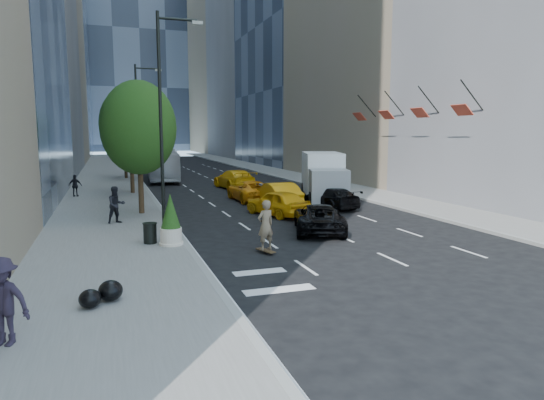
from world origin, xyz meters
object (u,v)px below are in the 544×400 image
object	(u,v)px
box_truck	(324,177)
planter_shrub	(171,220)
black_sedan_mercedes	(331,198)
city_bus	(162,164)
trash_can	(150,233)
skateboarder	(266,229)
black_sedan_lincoln	(319,218)

from	to	relation	value
box_truck	planter_shrub	size ratio (longest dim) A/B	3.49
black_sedan_mercedes	city_bus	xyz separation A→B (m)	(-7.98, 21.86, 0.92)
city_bus	trash_can	bearing A→B (deg)	-93.73
trash_can	planter_shrub	xyz separation A→B (m)	(0.79, -0.56, 0.60)
black_sedan_mercedes	trash_can	distance (m)	13.54
black_sedan_mercedes	city_bus	world-z (taller)	city_bus
skateboarder	black_sedan_lincoln	bearing A→B (deg)	-157.18
city_bus	skateboarder	bearing A→B (deg)	-85.54
black_sedan_mercedes	planter_shrub	distance (m)	13.19
skateboarder	black_sedan_mercedes	size ratio (longest dim) A/B	0.43
black_sedan_lincoln	trash_can	distance (m)	7.91
black_sedan_lincoln	planter_shrub	distance (m)	7.20
city_bus	planter_shrub	bearing A→B (deg)	-92.08
skateboarder	box_truck	distance (m)	15.09
skateboarder	black_sedan_lincoln	size ratio (longest dim) A/B	0.41
black_sedan_lincoln	trash_can	xyz separation A→B (m)	(-7.89, -0.56, -0.12)
skateboarder	black_sedan_lincoln	distance (m)	4.88
black_sedan_lincoln	planter_shrub	world-z (taller)	planter_shrub
black_sedan_lincoln	black_sedan_mercedes	world-z (taller)	black_sedan_lincoln
trash_can	black_sedan_mercedes	bearing A→B (deg)	31.14
black_sedan_mercedes	box_truck	world-z (taller)	box_truck
black_sedan_lincoln	planter_shrub	bearing A→B (deg)	28.49
trash_can	planter_shrub	bearing A→B (deg)	-35.04
black_sedan_lincoln	black_sedan_mercedes	xyz separation A→B (m)	(3.70, 6.44, -0.01)
black_sedan_mercedes	box_truck	size ratio (longest dim) A/B	0.62
box_truck	black_sedan_lincoln	bearing A→B (deg)	-98.42
black_sedan_lincoln	trash_can	size ratio (longest dim) A/B	5.94
black_sedan_lincoln	box_truck	size ratio (longest dim) A/B	0.66
black_sedan_lincoln	box_truck	distance (m)	10.53
box_truck	skateboarder	bearing A→B (deg)	-105.82
trash_can	planter_shrub	distance (m)	1.14
black_sedan_lincoln	black_sedan_mercedes	distance (m)	7.43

